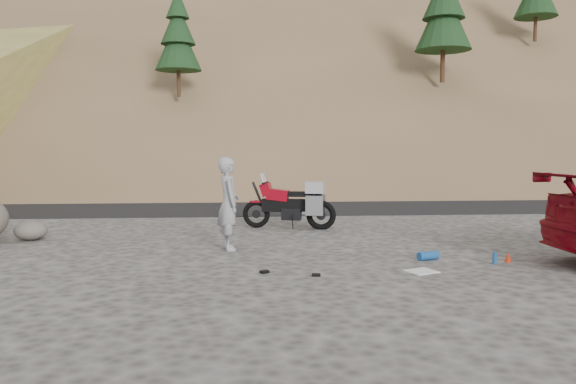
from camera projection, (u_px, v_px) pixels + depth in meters
name	position (u px, v px, depth m)	size (l,w,h in m)	color
ground	(308.00, 251.00, 10.92)	(140.00, 140.00, 0.00)	#42403D
road	(279.00, 204.00, 19.86)	(120.00, 7.00, 0.05)	black
hillside	(256.00, 47.00, 50.65)	(120.00, 73.00, 46.72)	brown
motorcycle	(293.00, 205.00, 13.91)	(2.32, 1.00, 1.40)	black
man	(229.00, 250.00, 11.10)	(0.67, 0.44, 1.83)	#9D9CA2
small_rock	(31.00, 230.00, 12.22)	(0.81, 0.76, 0.42)	#524C46
gear_white_cloth	(421.00, 271.00, 9.12)	(0.46, 0.41, 0.02)	white
gear_blue_mat	(428.00, 256.00, 10.07)	(0.16, 0.16, 0.39)	#184D93
gear_bottle	(495.00, 258.00, 9.71)	(0.07, 0.07, 0.20)	#184D93
gear_funnel	(508.00, 257.00, 9.89)	(0.13, 0.13, 0.17)	red
gear_glove_a	(316.00, 275.00, 8.81)	(0.13, 0.10, 0.04)	black
gear_glove_b	(265.00, 272.00, 9.02)	(0.13, 0.10, 0.04)	black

